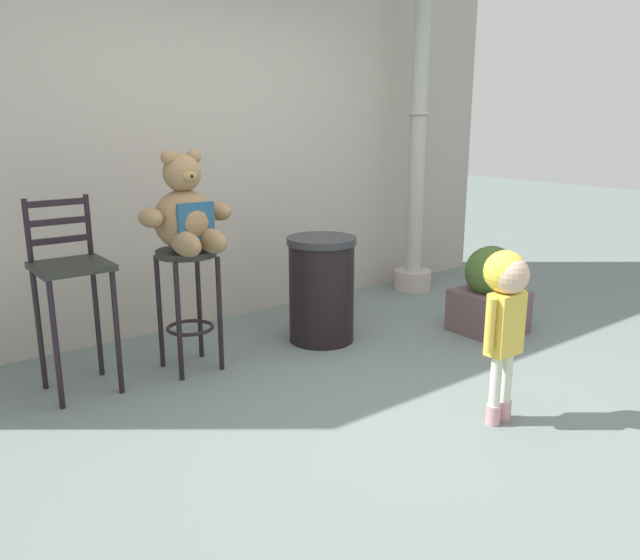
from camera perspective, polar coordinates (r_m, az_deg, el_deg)
ground_plane at (r=3.65m, az=5.78°, el=-11.22°), size 24.00×24.00×0.00m
building_wall at (r=5.04m, az=-11.18°, el=16.54°), size 6.07×0.30×3.56m
bar_stool_with_teddy at (r=4.05m, az=-11.85°, el=-0.49°), size 0.37×0.37×0.78m
teddy_bear at (r=3.93m, az=-11.99°, el=5.80°), size 0.58×0.52×0.61m
child_walking at (r=3.35m, az=16.44°, el=-1.75°), size 0.30×0.24×0.93m
trash_bin at (r=4.52m, az=0.14°, el=-0.83°), size 0.49×0.49×0.76m
lamppost at (r=5.87m, az=8.72°, el=9.62°), size 0.34×0.34×2.78m
bar_chair_empty at (r=3.88m, az=-21.58°, el=0.07°), size 0.40×0.40×1.14m
planter_with_shrub at (r=4.89m, az=15.09°, el=-1.14°), size 0.46×0.46×0.66m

